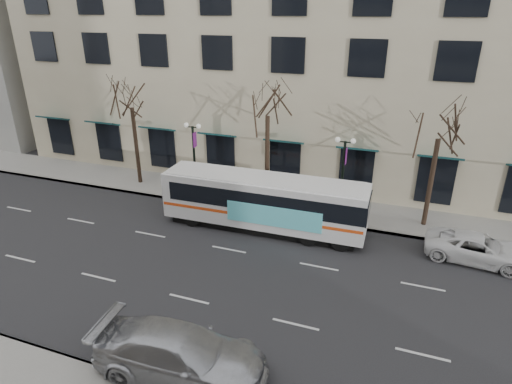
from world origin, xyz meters
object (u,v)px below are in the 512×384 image
at_px(city_bus, 265,201).
at_px(white_pickup, 477,248).
at_px(lamp_post_right, 343,174).
at_px(tree_far_left, 130,94).
at_px(tree_far_mid, 268,101).
at_px(silver_car, 181,354).
at_px(tree_far_right, 441,122).
at_px(lamp_post_left, 194,156).

bearing_deg(city_bus, white_pickup, 0.84).
bearing_deg(lamp_post_right, tree_far_left, 177.71).
distance_m(tree_far_mid, silver_car, 16.25).
distance_m(tree_far_right, silver_car, 17.95).
height_order(tree_far_right, white_pickup, tree_far_right).
bearing_deg(tree_far_mid, tree_far_right, -0.00).
height_order(tree_far_mid, city_bus, tree_far_mid).
distance_m(lamp_post_left, city_bus, 6.79).
relative_size(lamp_post_right, white_pickup, 1.02).
bearing_deg(lamp_post_left, city_bus, -25.53).
relative_size(lamp_post_left, white_pickup, 1.02).
relative_size(tree_far_mid, silver_car, 1.35).
bearing_deg(lamp_post_left, tree_far_left, 173.17).
relative_size(tree_far_left, city_bus, 0.69).
bearing_deg(lamp_post_left, lamp_post_right, 0.00).
relative_size(lamp_post_left, lamp_post_right, 1.00).
relative_size(tree_far_right, silver_car, 1.28).
distance_m(tree_far_mid, white_pickup, 14.33).
bearing_deg(lamp_post_right, white_pickup, -18.34).
relative_size(tree_far_left, tree_far_right, 1.03).
height_order(tree_far_mid, tree_far_right, tree_far_mid).
bearing_deg(lamp_post_right, lamp_post_left, 180.00).
xyz_separation_m(tree_far_mid, lamp_post_left, (-4.99, -0.60, -3.96)).
bearing_deg(tree_far_left, lamp_post_left, -6.83).
distance_m(tree_far_left, tree_far_mid, 10.00).
distance_m(tree_far_left, lamp_post_left, 6.29).
xyz_separation_m(lamp_post_left, silver_car, (6.81, -14.40, -2.03)).
distance_m(tree_far_mid, lamp_post_right, 6.41).
bearing_deg(tree_far_left, city_bus, -17.50).
height_order(tree_far_right, silver_car, tree_far_right).
bearing_deg(white_pickup, tree_far_right, 44.78).
height_order(tree_far_mid, lamp_post_left, tree_far_mid).
bearing_deg(silver_car, tree_far_right, -33.31).
distance_m(tree_far_right, city_bus, 10.68).
bearing_deg(white_pickup, city_bus, 97.29).
bearing_deg(tree_far_right, white_pickup, -50.60).
height_order(city_bus, white_pickup, city_bus).
relative_size(tree_far_right, white_pickup, 1.57).
height_order(lamp_post_right, silver_car, lamp_post_right).
bearing_deg(lamp_post_right, tree_far_right, 6.85).
xyz_separation_m(lamp_post_right, white_pickup, (7.54, -2.50, -2.23)).
height_order(tree_far_mid, silver_car, tree_far_mid).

